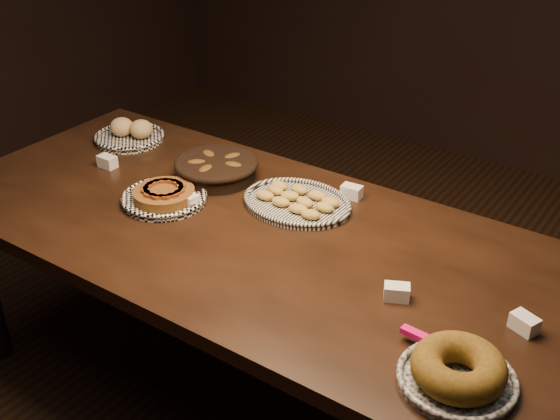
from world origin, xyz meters
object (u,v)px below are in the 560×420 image
Objects in this scene: madeleine_platter at (297,202)px; bundt_cake_plate at (458,371)px; buffet_table at (271,255)px; apple_tart_plate at (164,196)px.

madeleine_platter is 1.17× the size of bundt_cake_plate.
buffet_table is 0.80m from bundt_cake_plate.
bundt_cake_plate is (0.74, -0.29, 0.11)m from buffet_table.
apple_tart_plate reaches higher than madeleine_platter.
apple_tart_plate is 0.85× the size of madeleine_platter.
bundt_cake_plate reaches higher than apple_tart_plate.
madeleine_platter is at bearing 100.75° from buffet_table.
buffet_table is 0.23m from madeleine_platter.
apple_tart_plate is at bearing -176.40° from buffet_table.
madeleine_platter is at bearing 140.84° from bundt_cake_plate.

